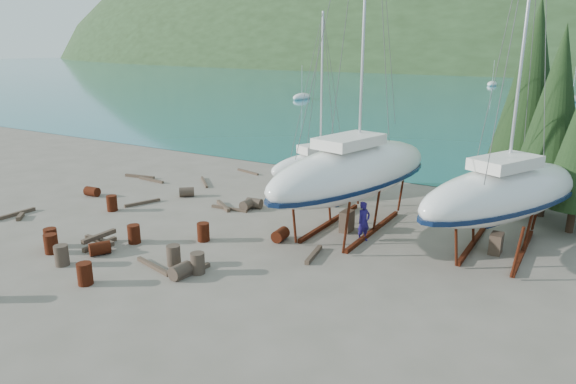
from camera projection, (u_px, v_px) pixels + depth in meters
The scene contains 45 objects.
ground at pixel (220, 241), 24.18m from camera, with size 600.00×600.00×0.00m, color #62594D.
far_house_left at pixel (397, 61), 209.41m from camera, with size 6.60×5.60×5.60m.
far_house_center at pixel (500, 63), 189.39m from camera, with size 6.60×5.60×5.60m.
cypress_near_right at pixel (556, 109), 26.19m from camera, with size 3.60×3.60×10.00m.
cypress_back_left at pixel (531, 88), 28.34m from camera, with size 4.14×4.14×11.50m.
moored_boat_left at pixel (302, 97), 88.36m from camera, with size 2.00×5.00×6.05m.
moored_boat_mid at pixel (572, 99), 84.76m from camera, with size 2.00×5.00×6.05m.
moored_boat_far at pixel (492, 84), 118.40m from camera, with size 2.00×5.00×6.05m.
large_sailboat_near at pixel (353, 171), 25.16m from camera, with size 5.84×12.17×18.45m.
large_sailboat_far at pixel (504, 192), 22.51m from camera, with size 7.12×10.71×16.46m.
small_sailboat_shore at pixel (318, 165), 31.78m from camera, with size 4.77×7.03×10.83m.
worker at pixel (364, 222), 24.00m from camera, with size 0.70×0.46×1.93m, color #1D1355.
drum_0 at pixel (51, 244), 22.72m from camera, with size 0.58×0.58×0.88m, color #541E0E.
drum_1 at pixel (181, 271), 20.35m from camera, with size 0.58×0.58×0.88m, color #2D2823.
drum_2 at pixel (92, 192), 31.42m from camera, with size 0.58×0.58×0.88m, color #541E0E.
drum_4 at pixel (304, 176), 35.11m from camera, with size 0.58×0.58×0.88m, color #541E0E.
drum_5 at pixel (198, 263), 20.70m from camera, with size 0.58×0.58×0.88m, color #2D2823.
drum_6 at pixel (280, 235), 24.24m from camera, with size 0.58×0.58×0.88m, color #541E0E.
drum_7 at pixel (85, 274), 19.74m from camera, with size 0.58×0.58×0.88m, color #541E0E.
drum_8 at pixel (112, 203), 28.58m from camera, with size 0.58×0.58×0.88m, color #541E0E.
drum_9 at pixel (254, 203), 29.10m from camera, with size 0.58×0.58×0.88m, color #2D2823.
drum_10 at pixel (51, 238), 23.45m from camera, with size 0.58×0.58×0.88m, color #541E0E.
drum_11 at pixel (247, 205), 28.84m from camera, with size 0.58×0.58×0.88m, color #2D2823.
drum_12 at pixel (100, 248), 22.60m from camera, with size 0.58×0.58×0.88m, color #541E0E.
drum_13 at pixel (134, 234), 23.90m from camera, with size 0.58×0.58×0.88m, color #541E0E.
drum_14 at pixel (203, 232), 24.16m from camera, with size 0.58×0.58×0.88m, color #541E0E.
drum_15 at pixel (187, 192), 31.33m from camera, with size 0.58×0.58×0.88m, color #2D2823.
drum_16 at pixel (62, 255), 21.47m from camera, with size 0.58×0.58×0.88m, color #2D2823.
drum_17 at pixel (174, 255), 21.46m from camera, with size 0.58×0.58×0.88m, color #2D2823.
timber_0 at pixel (248, 172), 37.26m from camera, with size 0.14×2.24×0.14m, color brown.
timber_1 at pixel (314, 255), 22.42m from camera, with size 0.19×1.93×0.19m, color brown.
timber_2 at pixel (140, 176), 35.86m from camera, with size 0.19×2.35×0.19m, color brown.
timber_5 at pixel (153, 266), 21.28m from camera, with size 0.16×2.32×0.16m, color brown.
timber_6 at pixel (295, 186), 33.51m from camera, with size 0.19×1.80×0.19m, color brown.
timber_7 at pixel (193, 272), 20.75m from camera, with size 0.17×1.81×0.17m, color brown.
timber_8 at pixel (223, 206), 29.25m from camera, with size 0.19×1.99×0.19m, color brown.
timber_10 at pixel (298, 197), 31.02m from camera, with size 0.16×2.90×0.16m, color brown.
timber_11 at pixel (229, 209), 28.83m from camera, with size 0.15×2.29×0.15m, color brown.
timber_12 at pixel (143, 203), 29.86m from camera, with size 0.17×2.15×0.17m, color brown.
timber_13 at pixel (20, 217), 27.36m from camera, with size 0.22×0.92×0.22m, color brown.
timber_14 at pixel (14, 214), 27.78m from camera, with size 0.18×2.38×0.18m, color brown.
timber_15 at pixel (204, 182), 34.46m from camera, with size 0.15×2.66×0.15m, color brown.
timber_17 at pixel (151, 180), 34.97m from camera, with size 0.16×2.32×0.16m, color brown.
timber_pile_fore at pixel (99, 240), 23.50m from camera, with size 1.80×1.80×0.60m.
timber_pile_aft at pixel (324, 199), 29.84m from camera, with size 1.80×1.80×0.60m.
Camera 1 is at (14.53, -17.63, 8.89)m, focal length 32.00 mm.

